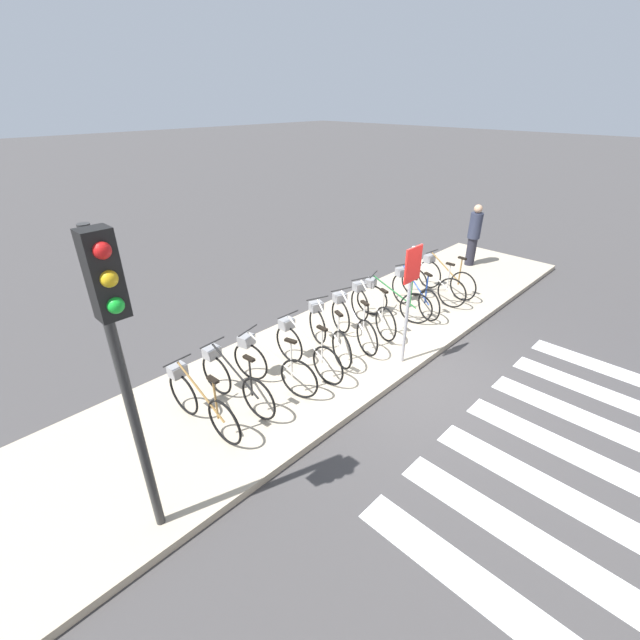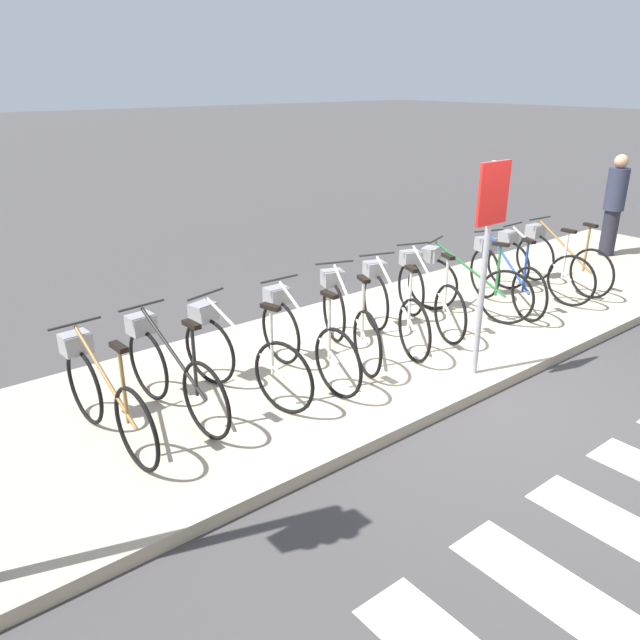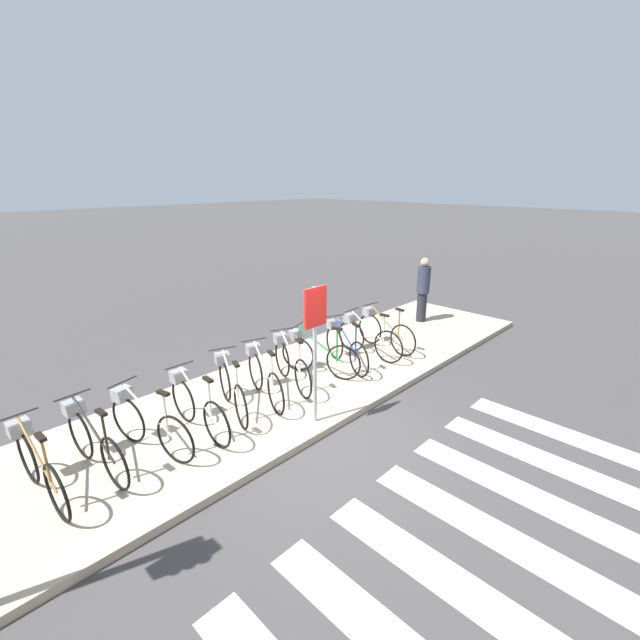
{
  "view_description": "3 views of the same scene",
  "coord_description": "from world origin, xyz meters",
  "px_view_note": "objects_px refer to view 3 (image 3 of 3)",
  "views": [
    {
      "loc": [
        -5.71,
        -3.26,
        4.5
      ],
      "look_at": [
        -1.12,
        1.22,
        1.11
      ],
      "focal_mm": 24.0,
      "sensor_mm": 36.0,
      "label": 1
    },
    {
      "loc": [
        -4.89,
        -3.33,
        3.07
      ],
      "look_at": [
        -1.1,
        1.4,
        0.68
      ],
      "focal_mm": 35.0,
      "sensor_mm": 36.0,
      "label": 2
    },
    {
      "loc": [
        -4.1,
        -3.95,
        3.8
      ],
      "look_at": [
        1.39,
        1.44,
        1.25
      ],
      "focal_mm": 24.0,
      "sensor_mm": 36.0,
      "label": 3
    }
  ],
  "objects_px": {
    "parked_bicycle_0": "(37,464)",
    "parked_bicycle_1": "(92,439)",
    "parked_bicycle_2": "(146,422)",
    "parked_bicycle_5": "(263,375)",
    "parked_bicycle_7": "(316,353)",
    "parked_bicycle_10": "(383,329)",
    "parked_bicycle_3": "(196,404)",
    "parked_bicycle_6": "(290,362)",
    "parked_bicycle_8": "(344,345)",
    "sign_post": "(315,333)",
    "pedestrian": "(423,288)",
    "parked_bicycle_9": "(366,336)",
    "parked_bicycle_4": "(231,386)"
  },
  "relations": [
    {
      "from": "parked_bicycle_10",
      "to": "pedestrian",
      "type": "relative_size",
      "value": 0.98
    },
    {
      "from": "parked_bicycle_10",
      "to": "pedestrian",
      "type": "bearing_deg",
      "value": 10.66
    },
    {
      "from": "parked_bicycle_2",
      "to": "parked_bicycle_10",
      "type": "relative_size",
      "value": 0.98
    },
    {
      "from": "parked_bicycle_1",
      "to": "pedestrian",
      "type": "bearing_deg",
      "value": 2.1
    },
    {
      "from": "parked_bicycle_8",
      "to": "parked_bicycle_10",
      "type": "distance_m",
      "value": 1.33
    },
    {
      "from": "pedestrian",
      "to": "parked_bicycle_0",
      "type": "bearing_deg",
      "value": -177.62
    },
    {
      "from": "sign_post",
      "to": "parked_bicycle_0",
      "type": "bearing_deg",
      "value": 161.62
    },
    {
      "from": "parked_bicycle_3",
      "to": "parked_bicycle_9",
      "type": "relative_size",
      "value": 1.0
    },
    {
      "from": "parked_bicycle_3",
      "to": "parked_bicycle_6",
      "type": "xyz_separation_m",
      "value": [
        2.05,
        0.16,
        0.0
      ]
    },
    {
      "from": "parked_bicycle_6",
      "to": "pedestrian",
      "type": "xyz_separation_m",
      "value": [
        5.01,
        0.29,
        0.46
      ]
    },
    {
      "from": "parked_bicycle_3",
      "to": "parked_bicycle_9",
      "type": "height_order",
      "value": "same"
    },
    {
      "from": "parked_bicycle_3",
      "to": "parked_bicycle_10",
      "type": "distance_m",
      "value": 4.72
    },
    {
      "from": "parked_bicycle_5",
      "to": "sign_post",
      "type": "height_order",
      "value": "sign_post"
    },
    {
      "from": "parked_bicycle_3",
      "to": "parked_bicycle_6",
      "type": "relative_size",
      "value": 1.05
    },
    {
      "from": "parked_bicycle_5",
      "to": "pedestrian",
      "type": "distance_m",
      "value": 5.73
    },
    {
      "from": "parked_bicycle_5",
      "to": "parked_bicycle_9",
      "type": "relative_size",
      "value": 0.96
    },
    {
      "from": "parked_bicycle_1",
      "to": "parked_bicycle_6",
      "type": "relative_size",
      "value": 1.05
    },
    {
      "from": "parked_bicycle_6",
      "to": "parked_bicycle_8",
      "type": "bearing_deg",
      "value": -6.53
    },
    {
      "from": "parked_bicycle_0",
      "to": "parked_bicycle_9",
      "type": "distance_m",
      "value": 6.18
    },
    {
      "from": "parked_bicycle_2",
      "to": "parked_bicycle_6",
      "type": "distance_m",
      "value": 2.79
    },
    {
      "from": "parked_bicycle_9",
      "to": "parked_bicycle_2",
      "type": "bearing_deg",
      "value": 179.4
    },
    {
      "from": "parked_bicycle_0",
      "to": "parked_bicycle_1",
      "type": "distance_m",
      "value": 0.65
    },
    {
      "from": "parked_bicycle_4",
      "to": "parked_bicycle_10",
      "type": "height_order",
      "value": "same"
    },
    {
      "from": "parked_bicycle_1",
      "to": "parked_bicycle_8",
      "type": "distance_m",
      "value": 4.81
    },
    {
      "from": "pedestrian",
      "to": "sign_post",
      "type": "height_order",
      "value": "sign_post"
    },
    {
      "from": "parked_bicycle_10",
      "to": "parked_bicycle_7",
      "type": "bearing_deg",
      "value": 176.87
    },
    {
      "from": "parked_bicycle_1",
      "to": "parked_bicycle_0",
      "type": "bearing_deg",
      "value": -173.93
    },
    {
      "from": "parked_bicycle_2",
      "to": "parked_bicycle_10",
      "type": "distance_m",
      "value": 5.46
    },
    {
      "from": "parked_bicycle_5",
      "to": "parked_bicycle_10",
      "type": "height_order",
      "value": "same"
    },
    {
      "from": "parked_bicycle_1",
      "to": "parked_bicycle_6",
      "type": "xyz_separation_m",
      "value": [
        3.47,
        0.02,
        0.0
      ]
    },
    {
      "from": "parked_bicycle_5",
      "to": "parked_bicycle_6",
      "type": "relative_size",
      "value": 1.01
    },
    {
      "from": "parked_bicycle_2",
      "to": "parked_bicycle_3",
      "type": "relative_size",
      "value": 0.98
    },
    {
      "from": "parked_bicycle_2",
      "to": "parked_bicycle_8",
      "type": "height_order",
      "value": "same"
    },
    {
      "from": "parked_bicycle_6",
      "to": "parked_bicycle_10",
      "type": "relative_size",
      "value": 0.95
    },
    {
      "from": "parked_bicycle_2",
      "to": "pedestrian",
      "type": "bearing_deg",
      "value": 2.84
    },
    {
      "from": "parked_bicycle_0",
      "to": "parked_bicycle_5",
      "type": "bearing_deg",
      "value": 0.28
    },
    {
      "from": "parked_bicycle_9",
      "to": "parked_bicycle_10",
      "type": "height_order",
      "value": "same"
    },
    {
      "from": "pedestrian",
      "to": "parked_bicycle_2",
      "type": "bearing_deg",
      "value": -177.16
    },
    {
      "from": "parked_bicycle_4",
      "to": "parked_bicycle_5",
      "type": "xyz_separation_m",
      "value": [
        0.63,
        -0.05,
        0.0
      ]
    },
    {
      "from": "parked_bicycle_2",
      "to": "parked_bicycle_5",
      "type": "height_order",
      "value": "same"
    },
    {
      "from": "parked_bicycle_8",
      "to": "sign_post",
      "type": "relative_size",
      "value": 0.74
    },
    {
      "from": "parked_bicycle_3",
      "to": "parked_bicycle_4",
      "type": "distance_m",
      "value": 0.73
    },
    {
      "from": "parked_bicycle_3",
      "to": "parked_bicycle_10",
      "type": "relative_size",
      "value": 1.0
    },
    {
      "from": "parked_bicycle_2",
      "to": "sign_post",
      "type": "relative_size",
      "value": 0.75
    },
    {
      "from": "parked_bicycle_1",
      "to": "sign_post",
      "type": "xyz_separation_m",
      "value": [
        2.88,
        -1.24,
        1.05
      ]
    },
    {
      "from": "parked_bicycle_6",
      "to": "parked_bicycle_1",
      "type": "bearing_deg",
      "value": -179.62
    },
    {
      "from": "parked_bicycle_1",
      "to": "parked_bicycle_10",
      "type": "distance_m",
      "value": 6.15
    },
    {
      "from": "parked_bicycle_7",
      "to": "parked_bicycle_10",
      "type": "height_order",
      "value": "same"
    },
    {
      "from": "parked_bicycle_7",
      "to": "parked_bicycle_9",
      "type": "distance_m",
      "value": 1.43
    },
    {
      "from": "parked_bicycle_10",
      "to": "sign_post",
      "type": "height_order",
      "value": "sign_post"
    }
  ]
}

